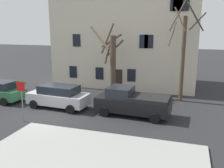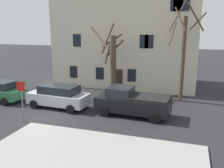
# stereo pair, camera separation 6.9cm
# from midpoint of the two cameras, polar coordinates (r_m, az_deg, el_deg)

# --- Properties ---
(ground_plane) EXTENTS (120.00, 120.00, 0.00)m
(ground_plane) POSITION_cam_midpoint_polar(r_m,az_deg,el_deg) (17.78, -15.06, -7.32)
(ground_plane) COLOR #262628
(building_main) EXTENTS (14.92, 7.86, 11.23)m
(building_main) POSITION_cam_midpoint_polar(r_m,az_deg,el_deg) (26.85, 3.54, 12.26)
(building_main) COLOR beige
(building_main) RESTS_ON ground_plane
(tree_bare_near) EXTENTS (2.69, 3.23, 6.41)m
(tree_bare_near) POSITION_cam_midpoint_polar(r_m,az_deg,el_deg) (21.25, -0.13, 5.18)
(tree_bare_near) COLOR #4C3D2D
(tree_bare_near) RESTS_ON ground_plane
(tree_bare_mid) EXTENTS (2.76, 2.97, 8.45)m
(tree_bare_mid) POSITION_cam_midpoint_polar(r_m,az_deg,el_deg) (20.73, 16.11, 7.00)
(tree_bare_mid) COLOR #4C3D2D
(tree_bare_mid) RESTS_ON ground_plane
(car_silver_wagon) EXTENTS (4.80, 2.30, 1.77)m
(car_silver_wagon) POSITION_cam_midpoint_polar(r_m,az_deg,el_deg) (19.20, -12.46, -2.76)
(car_silver_wagon) COLOR #B7BABF
(car_silver_wagon) RESTS_ON ground_plane
(pickup_truck_black) EXTENTS (5.27, 2.51, 1.97)m
(pickup_truck_black) POSITION_cam_midpoint_polar(r_m,az_deg,el_deg) (17.23, 4.63, -4.20)
(pickup_truck_black) COLOR black
(pickup_truck_black) RESTS_ON ground_plane
(street_sign_pole) EXTENTS (0.76, 0.07, 2.73)m
(street_sign_pole) POSITION_cam_midpoint_polar(r_m,az_deg,el_deg) (16.71, -20.44, -2.12)
(street_sign_pole) COLOR slate
(street_sign_pole) RESTS_ON ground_plane
(bicycle_leaning) EXTENTS (1.75, 0.19, 1.03)m
(bicycle_leaning) POSITION_cam_midpoint_polar(r_m,az_deg,el_deg) (25.57, -22.44, -0.79)
(bicycle_leaning) COLOR black
(bicycle_leaning) RESTS_ON ground_plane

